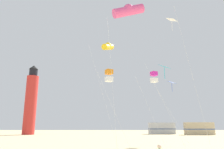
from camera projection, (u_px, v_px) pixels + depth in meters
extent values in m
sphere|color=beige|center=(159.00, 147.00, 10.30)|extent=(0.20, 0.20, 0.20)
cylinder|color=silver|center=(192.00, 76.00, 18.85)|extent=(2.99, 2.06, 12.49)
cube|color=white|center=(171.00, 20.00, 21.75)|extent=(1.22, 1.22, 0.40)
cylinder|color=white|center=(172.00, 26.00, 21.60)|extent=(0.04, 0.04, 1.10)
cylinder|color=silver|center=(113.00, 110.00, 17.96)|extent=(2.92, 0.85, 6.62)
cube|color=orange|center=(109.00, 72.00, 20.22)|extent=(0.82, 0.82, 0.44)
cube|color=white|center=(109.00, 79.00, 20.06)|extent=(0.82, 0.82, 0.44)
cylinder|color=silver|center=(102.00, 91.00, 22.07)|extent=(3.20, 1.14, 10.94)
cylinder|color=yellow|center=(108.00, 47.00, 24.89)|extent=(1.49, 2.59, 1.48)
sphere|color=yellow|center=(108.00, 46.00, 24.93)|extent=(0.76, 0.76, 0.76)
cylinder|color=silver|center=(169.00, 111.00, 24.80)|extent=(3.44, 1.90, 7.42)
cube|color=blue|center=(171.00, 82.00, 27.33)|extent=(1.22, 1.22, 0.40)
cylinder|color=blue|center=(172.00, 87.00, 27.18)|extent=(0.04, 0.04, 1.10)
cylinder|color=silver|center=(111.00, 78.00, 14.51)|extent=(0.74, 2.50, 10.40)
cylinder|color=#E54C8C|center=(128.00, 11.00, 16.07)|extent=(2.59, 1.37, 1.48)
sphere|color=#E54C8C|center=(128.00, 9.00, 16.11)|extent=(0.76, 0.76, 0.76)
cylinder|color=silver|center=(164.00, 105.00, 17.83)|extent=(2.90, 1.00, 7.43)
cube|color=#1EB2D1|center=(164.00, 67.00, 20.10)|extent=(1.22, 1.22, 0.40)
cylinder|color=#1EB2D1|center=(164.00, 73.00, 19.95)|extent=(0.04, 0.04, 1.10)
cylinder|color=silver|center=(149.00, 110.00, 20.80)|extent=(2.50, 1.65, 7.09)
cube|color=#D826A5|center=(153.00, 74.00, 22.92)|extent=(0.82, 0.82, 0.44)
cube|color=white|center=(154.00, 80.00, 22.75)|extent=(0.82, 0.82, 0.44)
cylinder|color=red|center=(30.00, 105.00, 51.67)|extent=(2.80, 2.80, 14.00)
cylinder|color=black|center=(33.00, 73.00, 53.51)|extent=(2.00, 2.00, 1.80)
cone|color=black|center=(33.00, 67.00, 53.83)|extent=(2.20, 2.20, 1.00)
cube|color=#B7BABF|center=(161.00, 128.00, 54.10)|extent=(6.51, 2.62, 2.80)
cube|color=#4C608C|center=(161.00, 129.00, 54.07)|extent=(6.55, 2.67, 0.24)
cube|color=#C6B28C|center=(199.00, 129.00, 49.89)|extent=(6.44, 2.41, 2.80)
cube|color=#4C608C|center=(199.00, 129.00, 49.86)|extent=(6.48, 2.45, 0.24)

